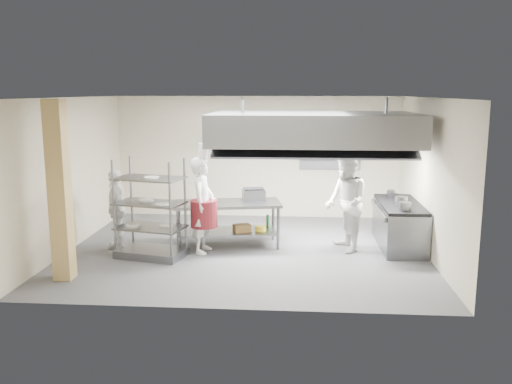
# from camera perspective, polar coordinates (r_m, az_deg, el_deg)

# --- Properties ---
(floor) EXTENTS (7.00, 7.00, 0.00)m
(floor) POSITION_cam_1_polar(r_m,az_deg,el_deg) (10.87, -1.03, -6.10)
(floor) COLOR #3C3C3F
(floor) RESTS_ON ground
(ceiling) EXTENTS (7.00, 7.00, 0.00)m
(ceiling) POSITION_cam_1_polar(r_m,az_deg,el_deg) (10.42, -1.09, 9.92)
(ceiling) COLOR silver
(ceiling) RESTS_ON wall_back
(wall_back) EXTENTS (7.00, 0.00, 7.00)m
(wall_back) POSITION_cam_1_polar(r_m,az_deg,el_deg) (13.50, 0.13, 3.69)
(wall_back) COLOR #BAAE94
(wall_back) RESTS_ON ground
(wall_left) EXTENTS (0.00, 6.00, 6.00)m
(wall_left) POSITION_cam_1_polar(r_m,az_deg,el_deg) (11.41, -18.85, 1.85)
(wall_left) COLOR #BAAE94
(wall_left) RESTS_ON ground
(wall_right) EXTENTS (0.00, 6.00, 6.00)m
(wall_right) POSITION_cam_1_polar(r_m,az_deg,el_deg) (10.79, 17.78, 1.44)
(wall_right) COLOR #BAAE94
(wall_right) RESTS_ON ground
(column) EXTENTS (0.30, 0.30, 3.00)m
(column) POSITION_cam_1_polar(r_m,az_deg,el_deg) (9.46, -19.97, 0.07)
(column) COLOR tan
(column) RESTS_ON floor
(exhaust_hood) EXTENTS (4.00, 2.50, 0.60)m
(exhaust_hood) POSITION_cam_1_polar(r_m,az_deg,el_deg) (10.80, 6.06, 6.70)
(exhaust_hood) COLOR slate
(exhaust_hood) RESTS_ON ceiling
(hood_strip_a) EXTENTS (1.60, 0.12, 0.04)m
(hood_strip_a) POSITION_cam_1_polar(r_m,az_deg,el_deg) (10.84, 1.24, 5.07)
(hood_strip_a) COLOR white
(hood_strip_a) RESTS_ON exhaust_hood
(hood_strip_b) EXTENTS (1.60, 0.12, 0.04)m
(hood_strip_b) POSITION_cam_1_polar(r_m,az_deg,el_deg) (10.89, 10.78, 4.91)
(hood_strip_b) COLOR white
(hood_strip_b) RESTS_ON exhaust_hood
(wall_shelf) EXTENTS (1.50, 0.28, 0.04)m
(wall_shelf) POSITION_cam_1_polar(r_m,az_deg,el_deg) (13.33, 7.83, 3.50)
(wall_shelf) COLOR slate
(wall_shelf) RESTS_ON wall_back
(island) EXTENTS (2.26, 1.26, 0.91)m
(island) POSITION_cam_1_polar(r_m,az_deg,el_deg) (11.05, -3.01, -3.40)
(island) COLOR gray
(island) RESTS_ON floor
(island_worktop) EXTENTS (2.26, 1.26, 0.06)m
(island_worktop) POSITION_cam_1_polar(r_m,az_deg,el_deg) (10.95, -3.03, -1.24)
(island_worktop) COLOR slate
(island_worktop) RESTS_ON island
(island_undershelf) EXTENTS (2.07, 1.14, 0.04)m
(island_undershelf) POSITION_cam_1_polar(r_m,az_deg,el_deg) (11.08, -3.00, -4.17)
(island_undershelf) COLOR slate
(island_undershelf) RESTS_ON island
(pass_rack) EXTENTS (1.39, 1.00, 1.88)m
(pass_rack) POSITION_cam_1_polar(r_m,az_deg,el_deg) (10.40, -11.09, -1.71)
(pass_rack) COLOR slate
(pass_rack) RESTS_ON floor
(cooking_range) EXTENTS (0.80, 2.00, 0.84)m
(cooking_range) POSITION_cam_1_polar(r_m,az_deg,el_deg) (11.40, 14.84, -3.49)
(cooking_range) COLOR gray
(cooking_range) RESTS_ON floor
(range_top) EXTENTS (0.78, 1.96, 0.06)m
(range_top) POSITION_cam_1_polar(r_m,az_deg,el_deg) (11.30, 14.95, -1.27)
(range_top) COLOR black
(range_top) RESTS_ON cooking_range
(chef_head) EXTENTS (0.51, 0.73, 1.88)m
(chef_head) POSITION_cam_1_polar(r_m,az_deg,el_deg) (10.56, -5.65, -1.40)
(chef_head) COLOR silver
(chef_head) RESTS_ON floor
(chef_line) EXTENTS (0.96, 1.11, 1.95)m
(chef_line) POSITION_cam_1_polar(r_m,az_deg,el_deg) (10.73, 9.45, -1.09)
(chef_line) COLOR white
(chef_line) RESTS_ON floor
(chef_plating) EXTENTS (0.58, 1.00, 1.61)m
(chef_plating) POSITION_cam_1_polar(r_m,az_deg,el_deg) (11.19, -14.45, -1.71)
(chef_plating) COLOR silver
(chef_plating) RESTS_ON floor
(griddle) EXTENTS (0.51, 0.43, 0.22)m
(griddle) POSITION_cam_1_polar(r_m,az_deg,el_deg) (11.15, -0.23, -0.27)
(griddle) COLOR slate
(griddle) RESTS_ON island_worktop
(wicker_basket) EXTENTS (0.40, 0.35, 0.15)m
(wicker_basket) POSITION_cam_1_polar(r_m,az_deg,el_deg) (10.98, -1.48, -3.80)
(wicker_basket) COLOR olive
(wicker_basket) RESTS_ON island_undershelf
(stockpot) EXTENTS (0.25, 0.25, 0.17)m
(stockpot) POSITION_cam_1_polar(r_m,az_deg,el_deg) (11.05, 15.03, -0.91)
(stockpot) COLOR gray
(stockpot) RESTS_ON range_top
(plate_stack) EXTENTS (0.28, 0.28, 0.05)m
(plate_stack) POSITION_cam_1_polar(r_m,az_deg,el_deg) (10.48, -11.02, -3.52)
(plate_stack) COLOR white
(plate_stack) RESTS_ON pass_rack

